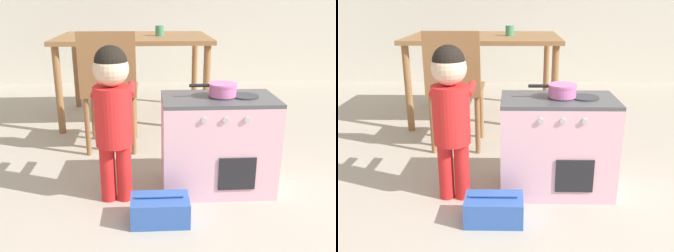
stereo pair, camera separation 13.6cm
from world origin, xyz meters
TOP-DOWN VIEW (x-y plane):
  - play_kitchen at (-0.10, 0.99)m, footprint 0.61×0.36m
  - toy_pot at (-0.09, 0.99)m, footprint 0.25×0.15m
  - child_figure at (-0.66, 0.89)m, footprint 0.22×0.34m
  - toy_basket at (-0.43, 0.65)m, footprint 0.28×0.17m
  - dining_table at (-0.60, 2.36)m, footprint 1.29×0.90m
  - dining_chair_near at (-0.74, 1.60)m, footprint 0.37×0.37m
  - cup_on_table at (-0.37, 2.34)m, footprint 0.07×0.07m

SIDE VIEW (x-z plane):
  - toy_basket at x=-0.43m, z-range -0.01..0.14m
  - play_kitchen at x=-0.10m, z-range 0.00..0.54m
  - dining_chair_near at x=-0.74m, z-range 0.04..0.88m
  - child_figure at x=-0.66m, z-range 0.11..0.94m
  - toy_pot at x=-0.09m, z-range 0.55..0.62m
  - dining_table at x=-0.60m, z-range 0.28..1.02m
  - cup_on_table at x=-0.37m, z-range 0.73..0.82m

